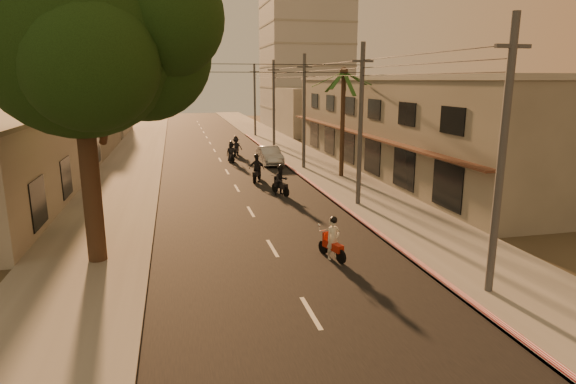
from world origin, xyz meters
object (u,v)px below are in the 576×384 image
object	(u,v)px
scooter_mid_a	(281,181)
scooter_far_a	(231,153)
scooter_far_b	(236,147)
broadleaf_tree	(89,38)
palm_tree	(344,78)
scooter_mid_b	(257,169)
scooter_red	(333,240)
parked_car	(269,155)

from	to	relation	value
scooter_mid_a	scooter_far_a	bearing A→B (deg)	78.60
scooter_mid_a	scooter_far_b	bearing A→B (deg)	74.29
broadleaf_tree	palm_tree	bearing A→B (deg)	43.48
scooter_mid_a	scooter_mid_b	size ratio (longest dim) A/B	0.98
broadleaf_tree	scooter_mid_b	size ratio (longest dim) A/B	6.10
broadleaf_tree	scooter_mid_a	xyz separation A→B (m)	(9.08, 9.44, -7.59)
scooter_mid_a	scooter_mid_b	bearing A→B (deg)	82.43
scooter_far_a	scooter_red	bearing A→B (deg)	-92.57
broadleaf_tree	palm_tree	xyz separation A→B (m)	(14.61, 13.86, -1.33)
broadleaf_tree	scooter_far_b	size ratio (longest dim) A/B	6.34
palm_tree	scooter_far_b	world-z (taller)	palm_tree
scooter_red	scooter_mid_b	size ratio (longest dim) A/B	0.90
palm_tree	scooter_mid_b	world-z (taller)	palm_tree
parked_car	scooter_far_a	bearing A→B (deg)	148.32
scooter_red	scooter_mid_b	world-z (taller)	scooter_mid_b
scooter_far_a	scooter_mid_a	bearing A→B (deg)	-88.48
scooter_mid_a	scooter_far_b	distance (m)	16.27
scooter_far_b	palm_tree	bearing A→B (deg)	-45.00
palm_tree	parked_car	size ratio (longest dim) A/B	1.77
scooter_mid_a	scooter_far_a	world-z (taller)	scooter_mid_a
palm_tree	parked_car	world-z (taller)	palm_tree
parked_car	scooter_red	bearing A→B (deg)	-95.74
palm_tree	parked_car	bearing A→B (deg)	121.01
scooter_red	scooter_far_b	xyz separation A→B (m)	(-0.41, 27.58, 0.08)
scooter_red	scooter_far_a	distance (m)	24.35
palm_tree	scooter_mid_a	xyz separation A→B (m)	(-5.53, -4.41, -6.26)
scooter_far_a	scooter_far_b	world-z (taller)	scooter_far_b
broadleaf_tree	parked_car	world-z (taller)	broadleaf_tree
broadleaf_tree	scooter_mid_b	bearing A→B (deg)	58.92
scooter_red	scooter_far_a	xyz separation A→B (m)	(-1.24, 24.32, 0.04)
scooter_red	scooter_mid_b	distance (m)	15.60
broadleaf_tree	scooter_mid_a	bearing A→B (deg)	46.11
scooter_mid_a	scooter_red	bearing A→B (deg)	-110.20
broadleaf_tree	scooter_far_b	xyz separation A→B (m)	(8.32, 25.70, -7.60)
scooter_far_b	scooter_mid_a	bearing A→B (deg)	-70.29
scooter_mid_a	scooter_far_a	xyz separation A→B (m)	(-1.60, 12.99, -0.06)
scooter_red	scooter_mid_a	world-z (taller)	scooter_mid_a
scooter_red	scooter_far_a	world-z (taller)	scooter_far_a
parked_car	scooter_far_b	bearing A→B (deg)	112.52
parked_car	palm_tree	bearing A→B (deg)	-60.14
scooter_mid_b	scooter_far_a	distance (m)	8.76
scooter_red	scooter_far_b	bearing A→B (deg)	74.20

